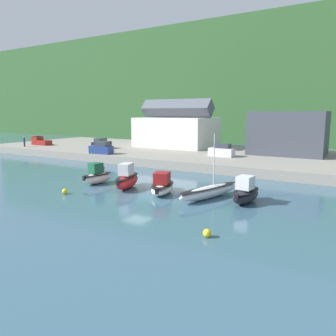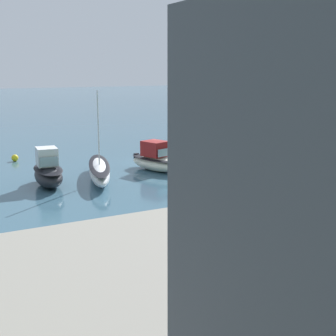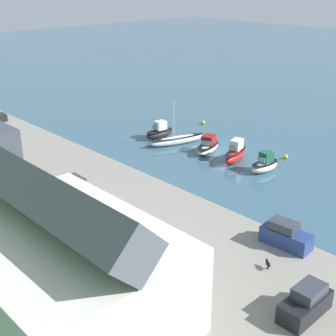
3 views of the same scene
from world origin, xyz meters
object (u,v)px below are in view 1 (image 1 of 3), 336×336
(moored_boat_1, at_px, (127,179))
(moored_boat_2, at_px, (162,186))
(pickup_truck_0, at_px, (40,141))
(person_on_quay, at_px, (24,142))
(parked_car_3, at_px, (101,149))
(parked_car_2, at_px, (101,144))
(mooring_buoy_0, at_px, (207,233))
(parked_car_0, at_px, (222,151))
(moored_boat_3, at_px, (209,191))
(moored_boat_0, at_px, (97,176))
(dog_on_quay, at_px, (111,149))
(mooring_buoy_1, at_px, (65,191))
(moored_boat_4, at_px, (246,193))

(moored_boat_1, distance_m, moored_boat_2, 4.76)
(pickup_truck_0, height_order, person_on_quay, person_on_quay)
(moored_boat_1, distance_m, parked_car_3, 22.69)
(parked_car_3, bearing_deg, moored_boat_2, -128.63)
(moored_boat_1, height_order, parked_car_2, parked_car_2)
(mooring_buoy_0, bearing_deg, moored_boat_1, 146.99)
(parked_car_0, bearing_deg, parked_car_2, 94.03)
(moored_boat_3, height_order, parked_car_0, moored_boat_3)
(parked_car_0, distance_m, person_on_quay, 43.24)
(moored_boat_3, height_order, pickup_truck_0, moored_boat_3)
(moored_boat_0, distance_m, moored_boat_1, 4.72)
(dog_on_quay, height_order, mooring_buoy_1, dog_on_quay)
(moored_boat_2, distance_m, mooring_buoy_0, 13.01)
(moored_boat_0, bearing_deg, person_on_quay, 163.37)
(moored_boat_3, xyz_separation_m, moored_boat_4, (3.72, 0.10, 0.29))
(moored_boat_1, height_order, person_on_quay, person_on_quay)
(moored_boat_2, bearing_deg, pickup_truck_0, 137.43)
(moored_boat_1, bearing_deg, dog_on_quay, 118.30)
(moored_boat_3, distance_m, parked_car_0, 22.80)
(moored_boat_4, height_order, mooring_buoy_1, moored_boat_4)
(moored_boat_1, distance_m, mooring_buoy_1, 6.91)
(moored_boat_1, bearing_deg, mooring_buoy_1, -142.01)
(parked_car_3, xyz_separation_m, mooring_buoy_1, (13.14, -20.33, -1.97))
(person_on_quay, relative_size, mooring_buoy_0, 3.59)
(pickup_truck_0, bearing_deg, mooring_buoy_1, -125.51)
(moored_boat_0, distance_m, parked_car_3, 19.27)
(dog_on_quay, bearing_deg, pickup_truck_0, -57.48)
(moored_boat_1, bearing_deg, parked_car_3, 123.31)
(moored_boat_4, bearing_deg, moored_boat_3, -173.46)
(moored_boat_0, xyz_separation_m, mooring_buoy_1, (0.68, -5.69, -0.65))
(parked_car_3, height_order, mooring_buoy_0, parked_car_3)
(pickup_truck_0, height_order, mooring_buoy_1, pickup_truck_0)
(moored_boat_1, relative_size, parked_car_2, 1.38)
(person_on_quay, bearing_deg, pickup_truck_0, 95.75)
(moored_boat_1, xyz_separation_m, moored_boat_2, (4.75, -0.00, -0.25))
(person_on_quay, relative_size, mooring_buoy_1, 3.65)
(moored_boat_0, height_order, pickup_truck_0, pickup_truck_0)
(moored_boat_4, relative_size, dog_on_quay, 5.77)
(parked_car_0, height_order, mooring_buoy_0, parked_car_0)
(moored_boat_4, bearing_deg, moored_boat_0, -172.56)
(moored_boat_3, relative_size, parked_car_2, 2.04)
(parked_car_0, height_order, dog_on_quay, parked_car_0)
(parked_car_0, bearing_deg, moored_boat_1, 174.85)
(moored_boat_2, bearing_deg, moored_boat_1, 161.48)
(moored_boat_4, xyz_separation_m, pickup_truck_0, (-54.10, 19.30, 1.19))
(parked_car_0, bearing_deg, parked_car_3, 112.58)
(person_on_quay, xyz_separation_m, mooring_buoy_0, (54.12, -24.88, -2.15))
(moored_boat_3, bearing_deg, mooring_buoy_1, -138.13)
(dog_on_quay, distance_m, mooring_buoy_0, 42.58)
(moored_boat_4, xyz_separation_m, mooring_buoy_0, (0.47, -10.03, -0.67))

